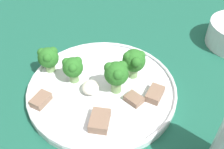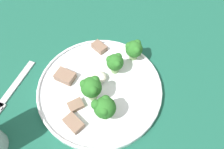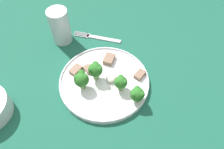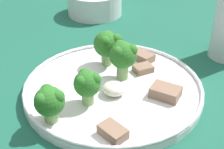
# 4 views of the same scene
# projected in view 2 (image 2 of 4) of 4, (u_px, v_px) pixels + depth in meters

# --- Properties ---
(table) EXTENTS (1.10, 1.13, 0.75)m
(table) POSITION_uv_depth(u_px,v_px,m) (111.00, 101.00, 0.59)
(table) COLOR #195642
(table) RESTS_ON ground_plane
(dinner_plate) EXTENTS (0.28, 0.28, 0.02)m
(dinner_plate) POSITION_uv_depth(u_px,v_px,m) (100.00, 88.00, 0.50)
(dinner_plate) COLOR white
(dinner_plate) RESTS_ON table
(fork) EXTENTS (0.06, 0.18, 0.00)m
(fork) POSITION_uv_depth(u_px,v_px,m) (11.00, 91.00, 0.50)
(fork) COLOR #B2B2B7
(fork) RESTS_ON table
(broccoli_floret_near_rim_left) EXTENTS (0.05, 0.04, 0.06)m
(broccoli_floret_near_rim_left) POSITION_uv_depth(u_px,v_px,m) (103.00, 107.00, 0.42)
(broccoli_floret_near_rim_left) COLOR #7FA866
(broccoli_floret_near_rim_left) RESTS_ON dinner_plate
(broccoli_floret_center_left) EXTENTS (0.04, 0.04, 0.05)m
(broccoli_floret_center_left) POSITION_uv_depth(u_px,v_px,m) (115.00, 62.00, 0.49)
(broccoli_floret_center_left) COLOR #7FA866
(broccoli_floret_center_left) RESTS_ON dinner_plate
(broccoli_floret_back_left) EXTENTS (0.04, 0.04, 0.05)m
(broccoli_floret_back_left) POSITION_uv_depth(u_px,v_px,m) (134.00, 49.00, 0.51)
(broccoli_floret_back_left) COLOR #7FA866
(broccoli_floret_back_left) RESTS_ON dinner_plate
(broccoli_floret_front_left) EXTENTS (0.04, 0.04, 0.06)m
(broccoli_floret_front_left) POSITION_uv_depth(u_px,v_px,m) (91.00, 87.00, 0.45)
(broccoli_floret_front_left) COLOR #7FA866
(broccoli_floret_front_left) RESTS_ON dinner_plate
(meat_slice_front_slice) EXTENTS (0.05, 0.04, 0.02)m
(meat_slice_front_slice) POSITION_uv_depth(u_px,v_px,m) (65.00, 76.00, 0.50)
(meat_slice_front_slice) COLOR #846651
(meat_slice_front_slice) RESTS_ON dinner_plate
(meat_slice_middle_slice) EXTENTS (0.05, 0.04, 0.01)m
(meat_slice_middle_slice) POSITION_uv_depth(u_px,v_px,m) (74.00, 123.00, 0.44)
(meat_slice_middle_slice) COLOR #846651
(meat_slice_middle_slice) RESTS_ON dinner_plate
(meat_slice_rear_slice) EXTENTS (0.04, 0.04, 0.01)m
(meat_slice_rear_slice) POSITION_uv_depth(u_px,v_px,m) (76.00, 105.00, 0.46)
(meat_slice_rear_slice) COLOR #846651
(meat_slice_rear_slice) RESTS_ON dinner_plate
(meat_slice_edge_slice) EXTENTS (0.04, 0.04, 0.01)m
(meat_slice_edge_slice) POSITION_uv_depth(u_px,v_px,m) (99.00, 47.00, 0.55)
(meat_slice_edge_slice) COLOR #846651
(meat_slice_edge_slice) RESTS_ON dinner_plate
(sauce_dollop) EXTENTS (0.04, 0.03, 0.02)m
(sauce_dollop) POSITION_uv_depth(u_px,v_px,m) (99.00, 77.00, 0.50)
(sauce_dollop) COLOR silver
(sauce_dollop) RESTS_ON dinner_plate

